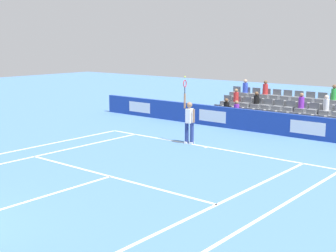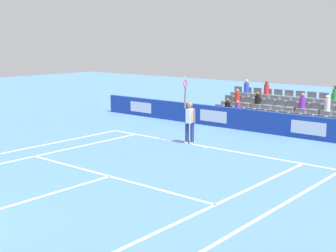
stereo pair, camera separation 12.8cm
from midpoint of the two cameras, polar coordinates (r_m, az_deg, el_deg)
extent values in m
cube|color=white|center=(19.24, 5.09, -2.56)|extent=(10.97, 0.10, 0.01)
cube|color=white|center=(15.21, -6.93, -6.12)|extent=(8.23, 0.10, 0.01)
cube|color=white|center=(13.34, -17.12, -8.90)|extent=(0.10, 6.40, 0.01)
cube|color=white|center=(18.09, -16.97, -3.82)|extent=(0.10, 11.89, 0.01)
cube|color=white|center=(12.30, 4.91, -10.12)|extent=(0.10, 11.89, 0.01)
cube|color=white|center=(19.23, -19.21, -3.12)|extent=(0.10, 11.89, 0.01)
cube|color=white|center=(11.63, 10.55, -11.51)|extent=(0.10, 11.89, 0.01)
cube|color=white|center=(19.16, 4.92, -2.62)|extent=(0.10, 0.20, 0.01)
cube|color=#193899|center=(22.61, 11.15, 0.56)|extent=(20.25, 0.20, 1.04)
cube|color=white|center=(21.43, 16.93, -0.24)|extent=(1.62, 0.01, 0.58)
cube|color=white|center=(23.82, 5.69, 1.20)|extent=(1.62, 0.01, 0.58)
cube|color=white|center=(26.96, -3.23, 2.31)|extent=(1.62, 0.01, 0.58)
cylinder|color=navy|center=(19.67, 3.16, -0.92)|extent=(0.16, 0.16, 0.90)
cylinder|color=navy|center=(19.77, 2.53, -0.86)|extent=(0.16, 0.16, 0.90)
cube|color=white|center=(19.76, 3.15, -2.09)|extent=(0.17, 0.28, 0.08)
cube|color=white|center=(19.86, 2.52, -2.02)|extent=(0.17, 0.28, 0.08)
cube|color=white|center=(19.59, 2.86, 1.26)|extent=(0.29, 0.40, 0.60)
sphere|color=#9E7251|center=(19.52, 2.88, 2.59)|extent=(0.24, 0.24, 0.24)
cylinder|color=#9E7251|center=(19.59, 2.29, 3.07)|extent=(0.09, 0.09, 0.62)
cylinder|color=#9E7251|center=(19.45, 3.39, 1.25)|extent=(0.09, 0.09, 0.56)
cylinder|color=black|center=(19.54, 2.30, 4.38)|extent=(0.04, 0.04, 0.28)
torus|color=red|center=(19.51, 2.31, 5.20)|extent=(0.10, 0.31, 0.31)
sphere|color=#D1E533|center=(19.49, 2.31, 6.02)|extent=(0.07, 0.07, 0.07)
cube|color=gray|center=(23.59, 12.39, 0.16)|extent=(6.82, 0.95, 0.42)
cube|color=slate|center=(22.31, 19.48, 0.03)|extent=(0.48, 0.44, 0.20)
cube|color=slate|center=(22.45, 19.69, 0.72)|extent=(0.48, 0.04, 0.30)
cube|color=slate|center=(22.52, 18.00, 0.21)|extent=(0.48, 0.44, 0.20)
cube|color=slate|center=(22.67, 18.23, 0.90)|extent=(0.48, 0.04, 0.30)
cube|color=slate|center=(22.76, 16.56, 0.39)|extent=(0.48, 0.44, 0.20)
cube|color=slate|center=(22.90, 16.79, 1.07)|extent=(0.48, 0.04, 0.30)
cube|color=slate|center=(23.01, 15.15, 0.56)|extent=(0.48, 0.44, 0.20)
cube|color=slate|center=(23.15, 15.39, 1.24)|extent=(0.48, 0.04, 0.30)
cube|color=slate|center=(23.27, 13.77, 0.73)|extent=(0.48, 0.44, 0.20)
cube|color=slate|center=(23.41, 14.01, 1.40)|extent=(0.48, 0.04, 0.30)
cube|color=slate|center=(23.54, 12.42, 0.90)|extent=(0.48, 0.44, 0.20)
cube|color=slate|center=(23.68, 12.67, 1.56)|extent=(0.48, 0.04, 0.30)
cube|color=slate|center=(23.83, 11.10, 1.06)|extent=(0.48, 0.44, 0.20)
cube|color=slate|center=(23.97, 11.35, 1.71)|extent=(0.48, 0.04, 0.30)
cube|color=slate|center=(24.13, 9.81, 1.22)|extent=(0.48, 0.44, 0.20)
cube|color=slate|center=(24.26, 10.07, 1.86)|extent=(0.48, 0.04, 0.30)
cube|color=slate|center=(24.44, 8.56, 1.37)|extent=(0.48, 0.44, 0.20)
cube|color=slate|center=(24.58, 8.82, 2.00)|extent=(0.48, 0.04, 0.30)
cube|color=slate|center=(24.77, 7.34, 1.52)|extent=(0.48, 0.44, 0.20)
cube|color=slate|center=(24.90, 7.60, 2.14)|extent=(0.48, 0.04, 0.30)
cube|color=slate|center=(25.10, 6.15, 1.67)|extent=(0.48, 0.44, 0.20)
cube|color=slate|center=(25.23, 6.41, 2.28)|extent=(0.48, 0.04, 0.30)
cube|color=gray|center=(24.40, 13.45, 0.95)|extent=(6.82, 0.95, 0.84)
cube|color=slate|center=(23.33, 18.94, 1.54)|extent=(0.48, 0.44, 0.20)
cube|color=slate|center=(23.48, 19.16, 2.20)|extent=(0.48, 0.04, 0.30)
cube|color=slate|center=(23.56, 17.54, 1.70)|extent=(0.48, 0.44, 0.20)
cube|color=slate|center=(23.71, 17.76, 2.35)|extent=(0.48, 0.04, 0.30)
cube|color=slate|center=(23.80, 16.17, 1.85)|extent=(0.48, 0.44, 0.20)
cube|color=slate|center=(23.95, 16.39, 2.50)|extent=(0.48, 0.04, 0.30)
cube|color=slate|center=(24.05, 14.82, 2.01)|extent=(0.48, 0.44, 0.20)
cube|color=slate|center=(24.20, 15.05, 2.64)|extent=(0.48, 0.04, 0.30)
cube|color=slate|center=(24.32, 13.50, 2.15)|extent=(0.48, 0.44, 0.20)
cube|color=slate|center=(24.46, 13.73, 2.78)|extent=(0.48, 0.04, 0.30)
cube|color=slate|center=(24.60, 12.21, 2.30)|extent=(0.48, 0.44, 0.20)
cube|color=slate|center=(24.74, 12.45, 2.92)|extent=(0.48, 0.04, 0.30)
cube|color=slate|center=(24.89, 10.95, 2.44)|extent=(0.48, 0.44, 0.20)
cube|color=slate|center=(25.03, 11.19, 3.05)|extent=(0.48, 0.04, 0.30)
cube|color=slate|center=(25.19, 9.72, 2.57)|extent=(0.48, 0.44, 0.20)
cube|color=slate|center=(25.33, 9.96, 3.18)|extent=(0.48, 0.04, 0.30)
cube|color=slate|center=(25.51, 8.51, 2.70)|extent=(0.48, 0.44, 0.20)
cube|color=slate|center=(25.64, 8.76, 3.30)|extent=(0.48, 0.04, 0.30)
cube|color=slate|center=(25.83, 7.34, 2.83)|extent=(0.48, 0.44, 0.20)
cube|color=slate|center=(25.97, 7.59, 3.42)|extent=(0.48, 0.04, 0.30)
cube|color=gray|center=(25.21, 14.44, 1.68)|extent=(6.82, 0.95, 1.26)
cube|color=slate|center=(24.16, 19.82, 2.78)|extent=(0.48, 0.44, 0.20)
cube|color=slate|center=(24.32, 20.02, 3.41)|extent=(0.48, 0.04, 0.30)
cube|color=slate|center=(24.38, 18.46, 2.92)|extent=(0.48, 0.44, 0.20)
cube|color=slate|center=(24.53, 18.66, 3.54)|extent=(0.48, 0.04, 0.30)
cube|color=slate|center=(24.61, 17.12, 3.06)|extent=(0.48, 0.44, 0.20)
cube|color=slate|center=(24.76, 17.33, 3.68)|extent=(0.48, 0.04, 0.30)
cube|color=slate|center=(24.85, 15.80, 3.20)|extent=(0.48, 0.44, 0.20)
cube|color=slate|center=(25.01, 16.02, 3.81)|extent=(0.48, 0.04, 0.30)
cube|color=slate|center=(25.11, 14.51, 3.33)|extent=(0.48, 0.44, 0.20)
cube|color=slate|center=(25.26, 14.74, 3.93)|extent=(0.48, 0.04, 0.30)
cube|color=slate|center=(25.38, 13.25, 3.46)|extent=(0.48, 0.44, 0.20)
cube|color=slate|center=(25.53, 13.48, 4.05)|extent=(0.48, 0.04, 0.30)
cube|color=slate|center=(25.66, 12.02, 3.58)|extent=(0.48, 0.44, 0.20)
cube|color=slate|center=(25.81, 12.25, 4.17)|extent=(0.48, 0.04, 0.30)
cube|color=slate|center=(25.96, 10.81, 3.70)|extent=(0.48, 0.44, 0.20)
cube|color=slate|center=(26.11, 11.04, 4.28)|extent=(0.48, 0.04, 0.30)
cube|color=slate|center=(26.26, 9.63, 3.81)|extent=(0.48, 0.44, 0.20)
cube|color=slate|center=(26.41, 9.86, 4.39)|extent=(0.48, 0.04, 0.30)
cube|color=slate|center=(26.58, 8.47, 3.92)|extent=(0.48, 0.44, 0.20)
cube|color=slate|center=(26.72, 8.71, 4.49)|extent=(0.48, 0.04, 0.30)
cylinder|color=blue|center=(26.27, 9.71, 4.62)|extent=(0.28, 0.28, 0.54)
sphere|color=#D3A884|center=(26.23, 9.73, 5.43)|extent=(0.20, 0.20, 0.20)
cylinder|color=purple|center=(23.79, 16.26, 2.76)|extent=(0.28, 0.28, 0.55)
sphere|color=#9E7251|center=(23.75, 16.31, 3.66)|extent=(0.20, 0.20, 0.20)
cylinder|color=red|center=(25.67, 12.10, 4.41)|extent=(0.28, 0.28, 0.54)
sphere|color=brown|center=(25.63, 12.13, 5.24)|extent=(0.20, 0.20, 0.20)
cylinder|color=purple|center=(24.44, 8.64, 2.12)|extent=(0.28, 0.28, 0.44)
sphere|color=#9E7251|center=(24.40, 8.66, 2.86)|extent=(0.20, 0.20, 0.20)
cylinder|color=black|center=(24.89, 11.03, 3.18)|extent=(0.28, 0.28, 0.44)
sphere|color=brown|center=(24.85, 11.05, 3.91)|extent=(0.20, 0.20, 0.20)
cylinder|color=green|center=(24.16, 19.92, 3.66)|extent=(0.28, 0.28, 0.54)
sphere|color=brown|center=(24.13, 19.97, 4.54)|extent=(0.20, 0.20, 0.20)
cylinder|color=red|center=(25.50, 8.59, 3.51)|extent=(0.28, 0.28, 0.51)
sphere|color=#9E7251|center=(25.46, 8.62, 4.30)|extent=(0.20, 0.20, 0.20)
cylinder|color=black|center=(24.76, 7.42, 2.33)|extent=(0.28, 0.28, 0.50)
sphere|color=brown|center=(24.71, 7.44, 3.14)|extent=(0.20, 0.20, 0.20)
cylinder|color=white|center=(23.33, 19.04, 2.45)|extent=(0.28, 0.28, 0.54)
sphere|color=beige|center=(23.28, 19.10, 3.35)|extent=(0.20, 0.20, 0.20)
camera|label=1|loc=(0.06, -89.79, 0.04)|focal=49.84mm
camera|label=2|loc=(0.06, 90.21, -0.04)|focal=49.84mm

